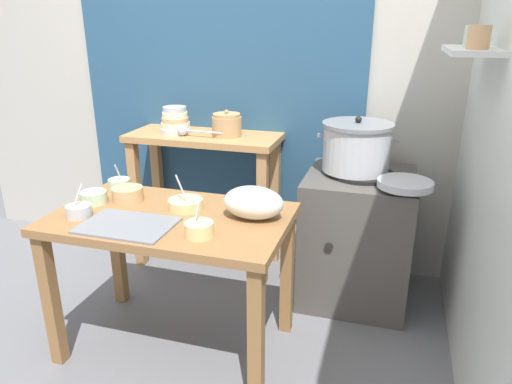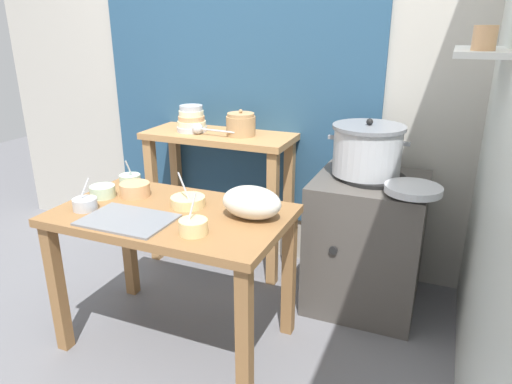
# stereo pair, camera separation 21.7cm
# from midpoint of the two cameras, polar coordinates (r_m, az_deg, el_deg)

# --- Properties ---
(ground_plane) EXTENTS (9.00, 9.00, 0.00)m
(ground_plane) POSITION_cam_midpoint_polar(r_m,az_deg,el_deg) (2.62, -11.74, -17.19)
(ground_plane) COLOR slate
(wall_back) EXTENTS (4.40, 0.12, 2.60)m
(wall_back) POSITION_cam_midpoint_polar(r_m,az_deg,el_deg) (3.08, -2.22, 15.12)
(wall_back) COLOR #B2ADA3
(wall_back) RESTS_ON ground
(prep_table) EXTENTS (1.10, 0.66, 0.72)m
(prep_table) POSITION_cam_midpoint_polar(r_m,az_deg,el_deg) (2.27, -12.96, -5.38)
(prep_table) COLOR olive
(prep_table) RESTS_ON ground
(back_shelf_table) EXTENTS (0.96, 0.40, 0.90)m
(back_shelf_table) POSITION_cam_midpoint_polar(r_m,az_deg,el_deg) (3.04, -8.28, 2.89)
(back_shelf_table) COLOR #B27F4C
(back_shelf_table) RESTS_ON ground
(stove_block) EXTENTS (0.60, 0.61, 0.78)m
(stove_block) POSITION_cam_midpoint_polar(r_m,az_deg,el_deg) (2.78, 9.96, -5.44)
(stove_block) COLOR #4C4742
(stove_block) RESTS_ON ground
(steamer_pot) EXTENTS (0.44, 0.39, 0.31)m
(steamer_pot) POSITION_cam_midpoint_polar(r_m,az_deg,el_deg) (2.62, 9.84, 5.42)
(steamer_pot) COLOR #B7BABF
(steamer_pot) RESTS_ON stove_block
(clay_pot) EXTENTS (0.18, 0.18, 0.16)m
(clay_pot) POSITION_cam_midpoint_polar(r_m,az_deg,el_deg) (2.91, -5.73, 8.10)
(clay_pot) COLOR tan
(clay_pot) RESTS_ON back_shelf_table
(bowl_stack_enamel) EXTENTS (0.19, 0.19, 0.17)m
(bowl_stack_enamel) POSITION_cam_midpoint_polar(r_m,az_deg,el_deg) (3.04, -11.86, 8.41)
(bowl_stack_enamel) COLOR #B7BABF
(bowl_stack_enamel) RESTS_ON back_shelf_table
(ladle) EXTENTS (0.30, 0.07, 0.07)m
(ladle) POSITION_cam_midpoint_polar(r_m,az_deg,el_deg) (2.96, -10.83, 7.37)
(ladle) COLOR #B7BABF
(ladle) RESTS_ON back_shelf_table
(serving_tray) EXTENTS (0.40, 0.28, 0.01)m
(serving_tray) POSITION_cam_midpoint_polar(r_m,az_deg,el_deg) (2.16, -18.22, -3.93)
(serving_tray) COLOR slate
(serving_tray) RESTS_ON prep_table
(plastic_bag) EXTENTS (0.28, 0.18, 0.15)m
(plastic_bag) POSITION_cam_midpoint_polar(r_m,az_deg,el_deg) (2.11, -3.27, -1.35)
(plastic_bag) COLOR silver
(plastic_bag) RESTS_ON prep_table
(wide_pan) EXTENTS (0.28, 0.28, 0.04)m
(wide_pan) POSITION_cam_midpoint_polar(r_m,az_deg,el_deg) (2.43, 15.31, 0.92)
(wide_pan) COLOR #B7BABF
(wide_pan) RESTS_ON stove_block
(prep_bowl_0) EXTENTS (0.17, 0.17, 0.18)m
(prep_bowl_0) POSITION_cam_midpoint_polar(r_m,az_deg,el_deg) (2.27, -11.29, -1.44)
(prep_bowl_0) COLOR #E5C684
(prep_bowl_0) RESTS_ON prep_table
(prep_bowl_1) EXTENTS (0.11, 0.11, 0.14)m
(prep_bowl_1) POSITION_cam_midpoint_polar(r_m,az_deg,el_deg) (2.63, -18.61, 0.95)
(prep_bowl_1) COLOR #B7D1AD
(prep_bowl_1) RESTS_ON prep_table
(prep_bowl_2) EXTENTS (0.15, 0.15, 0.07)m
(prep_bowl_2) POSITION_cam_midpoint_polar(r_m,az_deg,el_deg) (2.45, -17.84, -0.23)
(prep_bowl_2) COLOR tan
(prep_bowl_2) RESTS_ON prep_table
(prep_bowl_3) EXTENTS (0.12, 0.12, 0.17)m
(prep_bowl_3) POSITION_cam_midpoint_polar(r_m,az_deg,el_deg) (1.98, -10.11, -4.48)
(prep_bowl_3) COLOR #E5C684
(prep_bowl_3) RESTS_ON prep_table
(prep_bowl_4) EXTENTS (0.13, 0.13, 0.06)m
(prep_bowl_4) POSITION_cam_midpoint_polar(r_m,az_deg,el_deg) (2.47, -21.56, -0.58)
(prep_bowl_4) COLOR #B7D1AD
(prep_bowl_4) RESTS_ON prep_table
(prep_bowl_5) EXTENTS (0.11, 0.11, 0.15)m
(prep_bowl_5) POSITION_cam_midpoint_polar(r_m,az_deg,el_deg) (2.33, -23.32, -2.12)
(prep_bowl_5) COLOR #B7BABF
(prep_bowl_5) RESTS_ON prep_table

